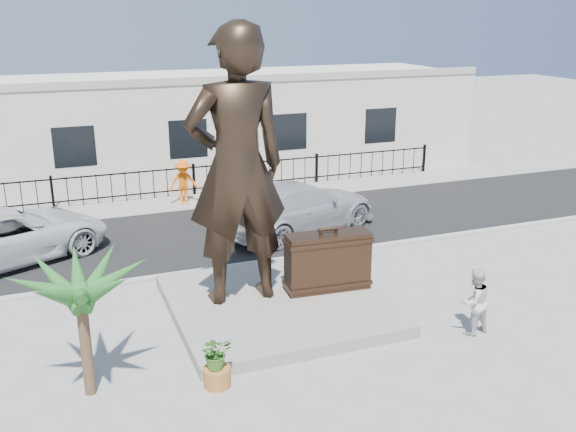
% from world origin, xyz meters
% --- Properties ---
extents(ground, '(100.00, 100.00, 0.00)m').
position_xyz_m(ground, '(0.00, 0.00, 0.00)').
color(ground, '#9E9991').
rests_on(ground, ground).
extents(street, '(40.00, 7.00, 0.01)m').
position_xyz_m(street, '(0.00, 8.00, 0.01)').
color(street, black).
rests_on(street, ground).
extents(curb, '(40.00, 0.25, 0.12)m').
position_xyz_m(curb, '(0.00, 4.50, 0.06)').
color(curb, '#A5A399').
rests_on(curb, ground).
extents(far_sidewalk, '(40.00, 2.50, 0.02)m').
position_xyz_m(far_sidewalk, '(0.00, 12.00, 0.01)').
color(far_sidewalk, '#9E9991').
rests_on(far_sidewalk, ground).
extents(plinth, '(5.20, 5.20, 0.30)m').
position_xyz_m(plinth, '(-0.50, 1.50, 0.15)').
color(plinth, gray).
rests_on(plinth, ground).
extents(fence, '(22.00, 0.10, 1.20)m').
position_xyz_m(fence, '(0.00, 12.80, 0.60)').
color(fence, black).
rests_on(fence, ground).
extents(building, '(28.00, 7.00, 4.40)m').
position_xyz_m(building, '(0.00, 17.00, 2.20)').
color(building, silver).
rests_on(building, ground).
extents(statue, '(2.49, 1.65, 6.79)m').
position_xyz_m(statue, '(-1.33, 1.96, 3.69)').
color(statue, black).
rests_on(statue, plinth).
extents(suitcase, '(2.22, 0.85, 1.53)m').
position_xyz_m(suitcase, '(0.96, 1.63, 1.07)').
color(suitcase, '#352216').
rests_on(suitcase, plinth).
extents(tourist, '(0.85, 0.70, 1.62)m').
position_xyz_m(tourist, '(3.38, -1.30, 0.81)').
color(tourist, beige).
rests_on(tourist, ground).
extents(car_white, '(6.46, 4.90, 1.63)m').
position_xyz_m(car_white, '(-6.86, 7.53, 0.82)').
color(car_white, silver).
rests_on(car_white, street).
extents(car_silver, '(6.37, 4.23, 1.71)m').
position_xyz_m(car_silver, '(2.31, 7.00, 0.87)').
color(car_silver, '#B0B2B5').
rests_on(car_silver, street).
extents(worker, '(1.13, 0.66, 1.73)m').
position_xyz_m(worker, '(-0.68, 11.62, 0.88)').
color(worker, '#FF670D').
rests_on(worker, far_sidewalk).
extents(palm_tree, '(1.80, 1.80, 3.20)m').
position_xyz_m(palm_tree, '(-5.24, -0.68, 0.00)').
color(palm_tree, '#235D21').
rests_on(palm_tree, ground).
extents(planter, '(0.56, 0.56, 0.40)m').
position_xyz_m(planter, '(-2.81, -1.32, 0.20)').
color(planter, '#AD672D').
rests_on(planter, ground).
extents(shrub, '(0.64, 0.56, 0.70)m').
position_xyz_m(shrub, '(-2.81, -1.32, 0.75)').
color(shrub, '#396F24').
rests_on(shrub, planter).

